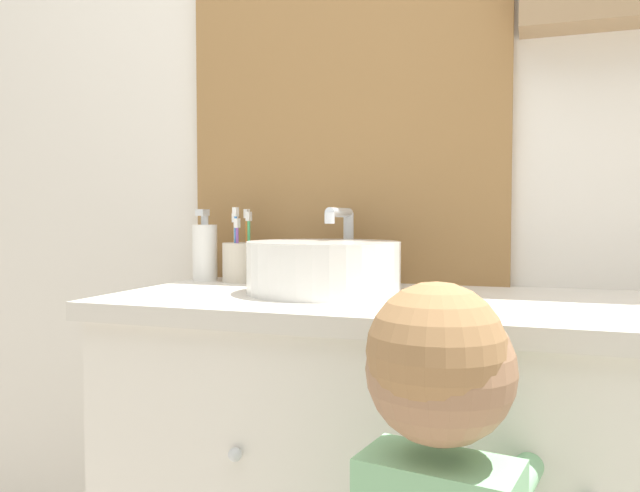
# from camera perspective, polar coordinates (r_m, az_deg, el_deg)

# --- Properties ---
(wall_back) EXTENTS (3.20, 0.18, 2.50)m
(wall_back) POSITION_cam_1_polar(r_m,az_deg,el_deg) (1.52, 11.93, 11.64)
(wall_back) COLOR silver
(wall_back) RESTS_ON ground_plane
(sink_basin) EXTENTS (0.32, 0.37, 0.18)m
(sink_basin) POSITION_cam_1_polar(r_m,az_deg,el_deg) (1.29, 0.42, -1.82)
(sink_basin) COLOR white
(sink_basin) RESTS_ON vanity_counter
(toothbrush_holder) EXTENTS (0.09, 0.09, 0.18)m
(toothbrush_holder) POSITION_cam_1_polar(r_m,az_deg,el_deg) (1.52, -7.28, -1.31)
(toothbrush_holder) COLOR beige
(toothbrush_holder) RESTS_ON vanity_counter
(soap_dispenser) EXTENTS (0.06, 0.06, 0.18)m
(soap_dispenser) POSITION_cam_1_polar(r_m,az_deg,el_deg) (1.56, -10.48, -0.48)
(soap_dispenser) COLOR white
(soap_dispenser) RESTS_ON vanity_counter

